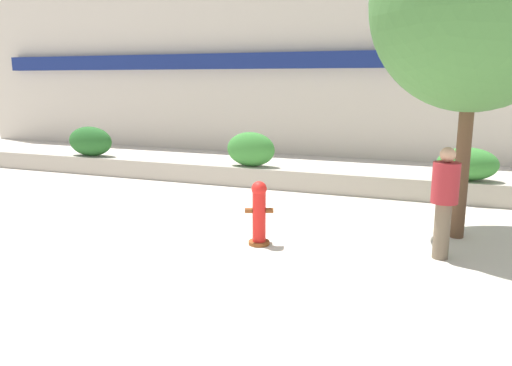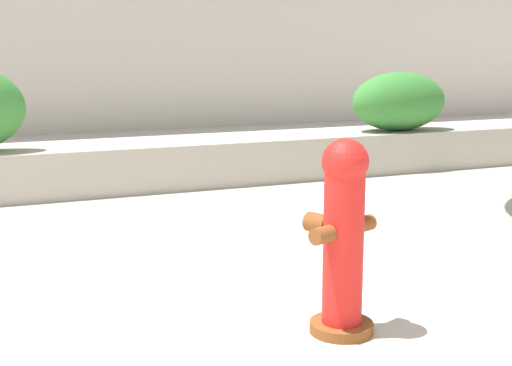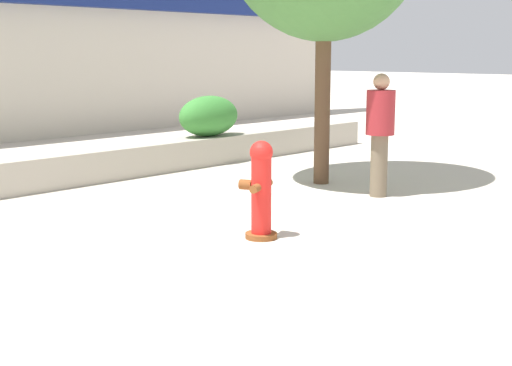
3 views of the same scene
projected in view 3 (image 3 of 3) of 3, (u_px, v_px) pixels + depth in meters
ground_plane at (276, 310)px, 5.66m from camera, size 120.00×120.00×0.00m
hedge_bush_2 at (209, 116)px, 13.01m from camera, size 1.31×0.70×0.74m
fire_hydrant at (261, 189)px, 7.74m from camera, size 0.47×0.48×1.08m
pedestrian at (380, 127)px, 9.95m from camera, size 0.41×0.41×1.73m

